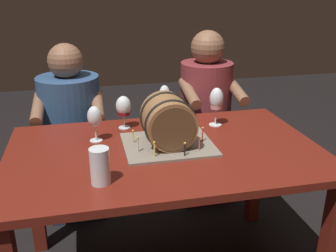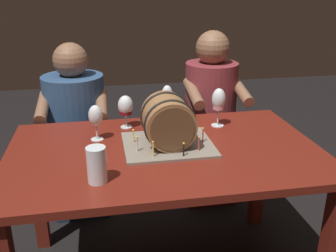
# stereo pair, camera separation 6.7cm
# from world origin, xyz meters

# --- Properties ---
(dining_table) EXTENTS (1.45, 0.89, 0.75)m
(dining_table) POSITION_xyz_m (0.00, 0.00, 0.64)
(dining_table) COLOR maroon
(dining_table) RESTS_ON ground
(barrel_cake) EXTENTS (0.42, 0.36, 0.25)m
(barrel_cake) POSITION_xyz_m (0.02, 0.03, 0.86)
(barrel_cake) COLOR gray
(barrel_cake) RESTS_ON dining_table
(wine_glass_rose) EXTENTS (0.07, 0.07, 0.21)m
(wine_glass_rose) POSITION_xyz_m (0.33, 0.24, 0.89)
(wine_glass_rose) COLOR white
(wine_glass_rose) RESTS_ON dining_table
(wine_glass_red) EXTENTS (0.08, 0.08, 0.18)m
(wine_glass_red) POSITION_xyz_m (-0.15, 0.31, 0.86)
(wine_glass_red) COLOR white
(wine_glass_red) RESTS_ON dining_table
(wine_glass_white) EXTENTS (0.06, 0.06, 0.20)m
(wine_glass_white) POSITION_xyz_m (0.08, 0.38, 0.88)
(wine_glass_white) COLOR white
(wine_glass_white) RESTS_ON dining_table
(wine_glass_empty) EXTENTS (0.07, 0.07, 0.18)m
(wine_glass_empty) POSITION_xyz_m (-0.31, 0.17, 0.87)
(wine_glass_empty) COLOR white
(wine_glass_empty) RESTS_ON dining_table
(beer_pint) EXTENTS (0.08, 0.08, 0.15)m
(beer_pint) POSITION_xyz_m (-0.31, -0.26, 0.81)
(beer_pint) COLOR white
(beer_pint) RESTS_ON dining_table
(person_seated_left) EXTENTS (0.42, 0.49, 1.14)m
(person_seated_left) POSITION_xyz_m (-0.44, 0.74, 0.54)
(person_seated_left) COLOR #1B2D46
(person_seated_left) RESTS_ON ground
(person_seated_right) EXTENTS (0.38, 0.46, 1.19)m
(person_seated_right) POSITION_xyz_m (0.44, 0.74, 0.56)
(person_seated_right) COLOR #4C1B1E
(person_seated_right) RESTS_ON ground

